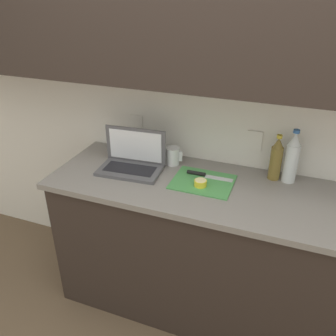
# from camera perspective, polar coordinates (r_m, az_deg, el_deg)

# --- Properties ---
(ground_plane) EXTENTS (12.00, 12.00, 0.00)m
(ground_plane) POSITION_cam_1_polar(r_m,az_deg,el_deg) (2.57, 7.08, -21.01)
(ground_plane) COLOR brown
(ground_plane) RESTS_ON ground
(wall_back) EXTENTS (5.20, 0.38, 2.60)m
(wall_back) POSITION_cam_1_polar(r_m,az_deg,el_deg) (1.98, 11.70, 16.48)
(wall_back) COLOR white
(wall_back) RESTS_ON ground_plane
(counter_unit) EXTENTS (1.99, 0.64, 0.91)m
(counter_unit) POSITION_cam_1_polar(r_m,az_deg,el_deg) (2.24, 8.29, -13.18)
(counter_unit) COLOR #332823
(counter_unit) RESTS_ON ground_plane
(laptop) EXTENTS (0.39, 0.25, 0.24)m
(laptop) POSITION_cam_1_polar(r_m,az_deg,el_deg) (2.16, -5.75, 1.28)
(laptop) COLOR #515156
(laptop) RESTS_ON counter_unit
(cutting_board) EXTENTS (0.34, 0.28, 0.01)m
(cutting_board) POSITION_cam_1_polar(r_m,az_deg,el_deg) (2.03, 5.60, -2.22)
(cutting_board) COLOR #4C9E51
(cutting_board) RESTS_ON counter_unit
(knife) EXTENTS (0.27, 0.04, 0.02)m
(knife) POSITION_cam_1_polar(r_m,az_deg,el_deg) (2.08, 5.44, -1.03)
(knife) COLOR silver
(knife) RESTS_ON cutting_board
(lemon_half_cut) EXTENTS (0.07, 0.07, 0.04)m
(lemon_half_cut) POSITION_cam_1_polar(r_m,az_deg,el_deg) (1.98, 5.22, -2.40)
(lemon_half_cut) COLOR yellow
(lemon_half_cut) RESTS_ON cutting_board
(bottle_green_soda) EXTENTS (0.08, 0.08, 0.31)m
(bottle_green_soda) POSITION_cam_1_polar(r_m,az_deg,el_deg) (2.09, 19.24, 1.50)
(bottle_green_soda) COLOR silver
(bottle_green_soda) RESTS_ON counter_unit
(bottle_oil_tall) EXTENTS (0.07, 0.07, 0.27)m
(bottle_oil_tall) POSITION_cam_1_polar(r_m,az_deg,el_deg) (2.10, 16.94, 1.38)
(bottle_oil_tall) COLOR olive
(bottle_oil_tall) RESTS_ON counter_unit
(measuring_cup) EXTENTS (0.11, 0.09, 0.11)m
(measuring_cup) POSITION_cam_1_polar(r_m,az_deg,el_deg) (2.20, 0.75, 1.97)
(measuring_cup) COLOR silver
(measuring_cup) RESTS_ON counter_unit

